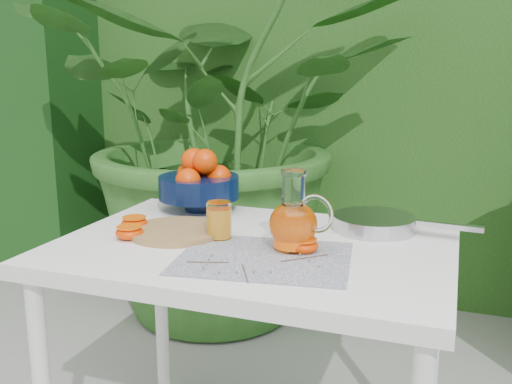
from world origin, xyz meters
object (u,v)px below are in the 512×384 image
(white_table, at_px, (253,273))
(juice_pitcher, at_px, (294,222))
(saute_pan, at_px, (375,222))
(fruit_bowl, at_px, (200,182))
(cutting_board, at_px, (177,231))

(white_table, relative_size, juice_pitcher, 5.06)
(saute_pan, bearing_deg, fruit_bowl, 175.71)
(cutting_board, xyz_separation_m, juice_pitcher, (0.34, -0.03, 0.06))
(cutting_board, relative_size, saute_pan, 0.63)
(cutting_board, bearing_deg, juice_pitcher, -4.28)
(cutting_board, bearing_deg, fruit_bowl, 101.66)
(cutting_board, relative_size, fruit_bowl, 0.93)
(white_table, distance_m, fruit_bowl, 0.42)
(juice_pitcher, relative_size, saute_pan, 0.48)
(cutting_board, bearing_deg, saute_pan, 23.61)
(fruit_bowl, height_order, saute_pan, fruit_bowl)
(saute_pan, bearing_deg, juice_pitcher, -123.99)
(white_table, xyz_separation_m, saute_pan, (0.28, 0.22, 0.10))
(fruit_bowl, relative_size, saute_pan, 0.68)
(fruit_bowl, bearing_deg, saute_pan, -4.29)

